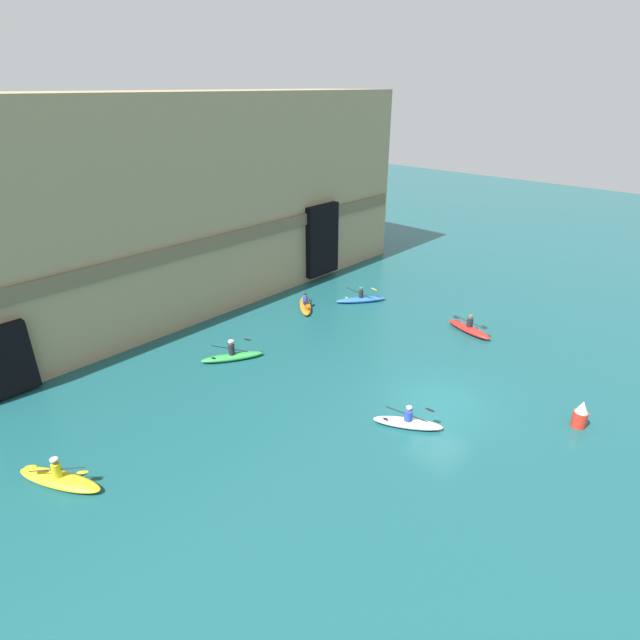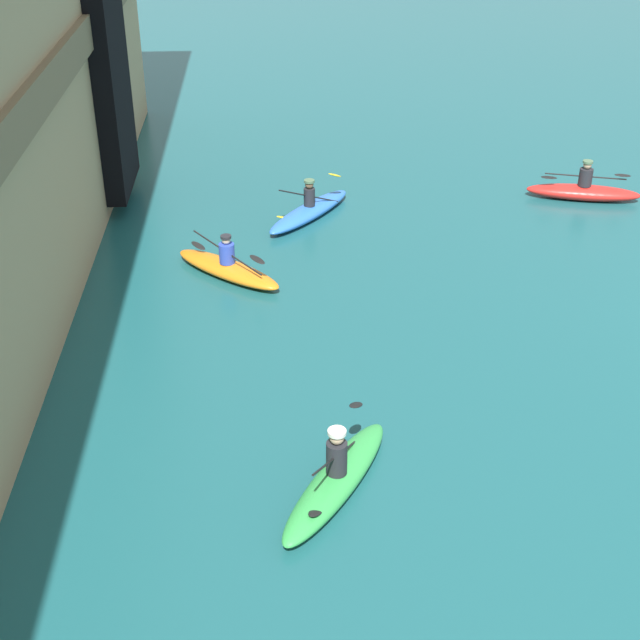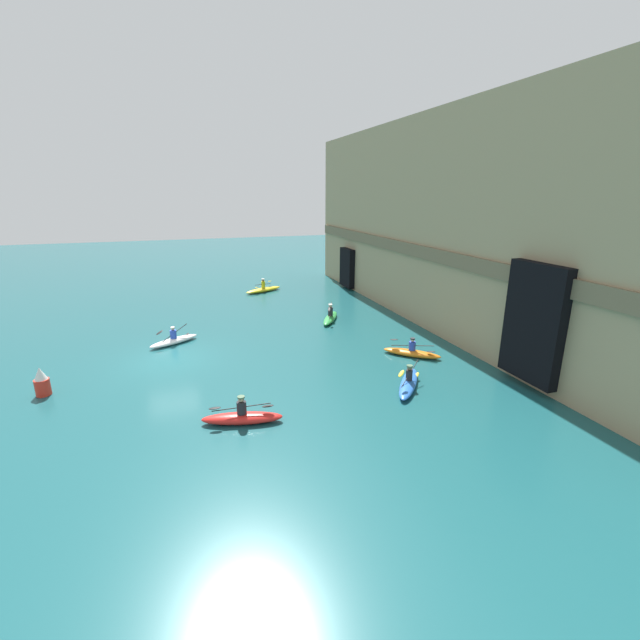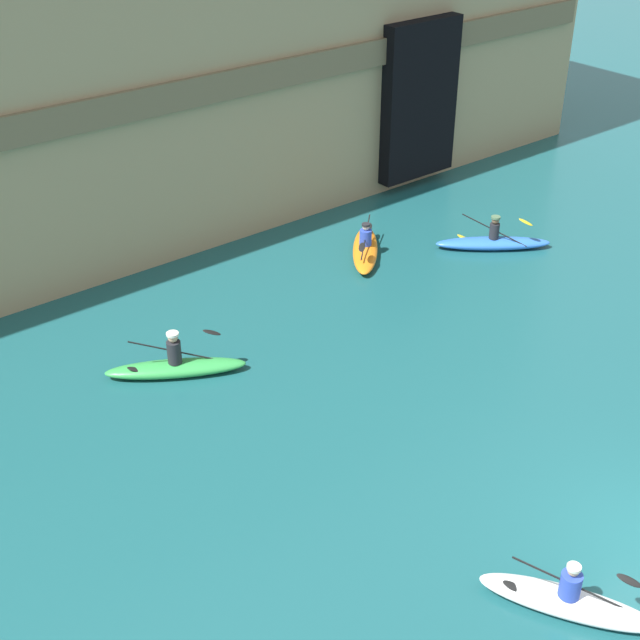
{
  "view_description": "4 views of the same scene",
  "coord_description": "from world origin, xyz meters",
  "px_view_note": "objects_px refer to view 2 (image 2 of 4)",
  "views": [
    {
      "loc": [
        -17.61,
        -8.73,
        13.14
      ],
      "look_at": [
        -0.38,
        7.24,
        2.0
      ],
      "focal_mm": 28.0,
      "sensor_mm": 36.0,
      "label": 1
    },
    {
      "loc": [
        -14.64,
        11.09,
        9.16
      ],
      "look_at": [
        -2.26,
        10.32,
        2.04
      ],
      "focal_mm": 50.0,
      "sensor_mm": 36.0,
      "label": 2
    },
    {
      "loc": [
        21.79,
        0.88,
        8.29
      ],
      "look_at": [
        -0.78,
        8.38,
        1.13
      ],
      "focal_mm": 24.0,
      "sensor_mm": 36.0,
      "label": 3
    },
    {
      "loc": [
        -12.0,
        -5.17,
        11.72
      ],
      "look_at": [
        -2.12,
        7.2,
        2.17
      ],
      "focal_mm": 50.0,
      "sensor_mm": 36.0,
      "label": 4
    }
  ],
  "objects_px": {
    "kayak_red": "(583,191)",
    "kayak_orange": "(228,267)",
    "kayak_green": "(336,478)",
    "kayak_blue": "(309,210)"
  },
  "relations": [
    {
      "from": "kayak_orange",
      "to": "kayak_green",
      "type": "distance_m",
      "value": 7.66
    },
    {
      "from": "kayak_red",
      "to": "kayak_blue",
      "type": "bearing_deg",
      "value": 19.48
    },
    {
      "from": "kayak_blue",
      "to": "kayak_orange",
      "type": "bearing_deg",
      "value": -174.85
    },
    {
      "from": "kayak_orange",
      "to": "kayak_green",
      "type": "xyz_separation_m",
      "value": [
        -7.43,
        -1.88,
        0.02
      ]
    },
    {
      "from": "kayak_orange",
      "to": "kayak_blue",
      "type": "height_order",
      "value": "kayak_blue"
    },
    {
      "from": "kayak_red",
      "to": "kayak_blue",
      "type": "distance_m",
      "value": 7.48
    },
    {
      "from": "kayak_orange",
      "to": "kayak_blue",
      "type": "xyz_separation_m",
      "value": [
        3.22,
        -2.01,
        -0.01
      ]
    },
    {
      "from": "kayak_red",
      "to": "kayak_orange",
      "type": "bearing_deg",
      "value": 36.42
    },
    {
      "from": "kayak_red",
      "to": "kayak_green",
      "type": "bearing_deg",
      "value": 69.96
    },
    {
      "from": "kayak_blue",
      "to": "kayak_red",
      "type": "bearing_deg",
      "value": -46.86
    }
  ]
}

